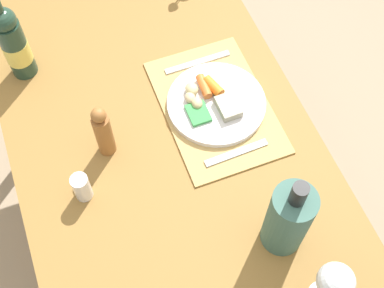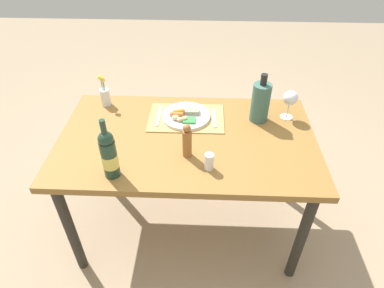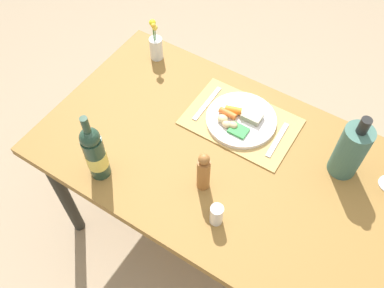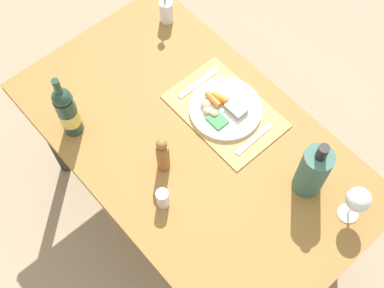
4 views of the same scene
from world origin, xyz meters
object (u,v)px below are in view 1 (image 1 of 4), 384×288
cooler_bottle (288,219)px  wine_bottle (13,43)px  pepper_mill (103,132)px  wine_glass (335,282)px  dining_table (161,144)px  knife (198,62)px  fork (236,153)px  salt_shaker (82,187)px  dinner_plate (215,102)px

cooler_bottle → wine_bottle: (0.73, 0.48, 0.01)m
pepper_mill → wine_glass: bearing=-147.3°
dining_table → knife: bearing=-46.1°
fork → wine_glass: bearing=-176.2°
dining_table → wine_glass: size_ratio=8.01×
fork → wine_bottle: wine_bottle is taller
pepper_mill → salt_shaker: (-0.11, 0.09, -0.04)m
wine_glass → wine_bottle: bearing=29.6°
fork → wine_glass: 0.43m
dining_table → dinner_plate: bearing=-84.3°
dining_table → pepper_mill: pepper_mill is taller
dinner_plate → knife: bearing=-3.2°
dinner_plate → cooler_bottle: (-0.41, -0.01, 0.10)m
fork → wine_glass: (-0.42, -0.04, 0.12)m
dinner_plate → knife: 0.16m
cooler_bottle → pepper_mill: cooler_bottle is taller
wine_glass → pepper_mill: 0.66m
fork → salt_shaker: salt_shaker is taller
dinner_plate → wine_bottle: bearing=56.4°
wine_glass → fork: bearing=5.5°
wine_glass → salt_shaker: 0.64m
wine_glass → wine_bottle: 1.03m
dining_table → dinner_plate: size_ratio=4.97×
wine_glass → salt_shaker: bearing=45.2°
cooler_bottle → salt_shaker: (0.28, 0.42, -0.07)m
pepper_mill → wine_bottle: bearing=24.2°
knife → wine_bottle: 0.52m
fork → pepper_mill: (0.14, 0.31, 0.08)m
cooler_bottle → salt_shaker: size_ratio=3.24×
fork → wine_bottle: size_ratio=0.58×
wine_bottle → salt_shaker: size_ratio=3.53×
knife → cooler_bottle: cooler_bottle is taller
dining_table → knife: (0.17, -0.18, 0.09)m
fork → dining_table: bearing=47.0°
cooler_bottle → wine_bottle: 0.87m
dining_table → cooler_bottle: bearing=-155.7°
dinner_plate → salt_shaker: 0.43m
pepper_mill → knife: bearing=-61.0°
cooler_bottle → pepper_mill: bearing=40.2°
dining_table → dinner_plate: 0.20m
dinner_plate → pepper_mill: 0.33m
cooler_bottle → wine_bottle: wine_bottle is taller
knife → wine_bottle: bearing=71.4°
cooler_bottle → wine_glass: (-0.17, -0.03, 0.01)m
fork → pepper_mill: 0.35m
cooler_bottle → salt_shaker: 0.51m
dining_table → pepper_mill: 0.23m
wine_bottle → pepper_mill: size_ratio=1.66×
fork → dinner_plate: bearing=-3.2°
wine_glass → wine_bottle: size_ratio=0.55×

